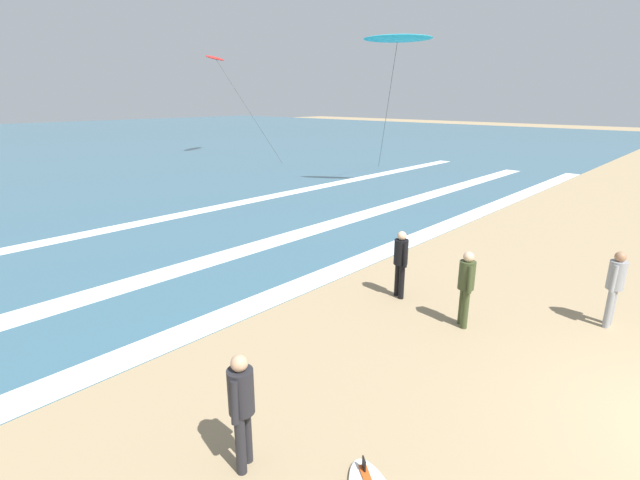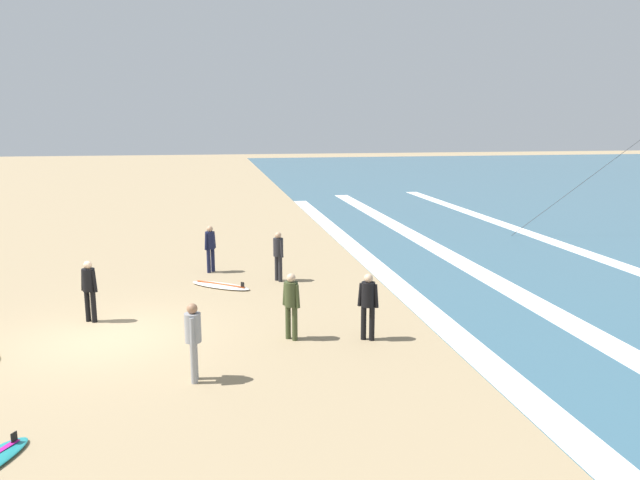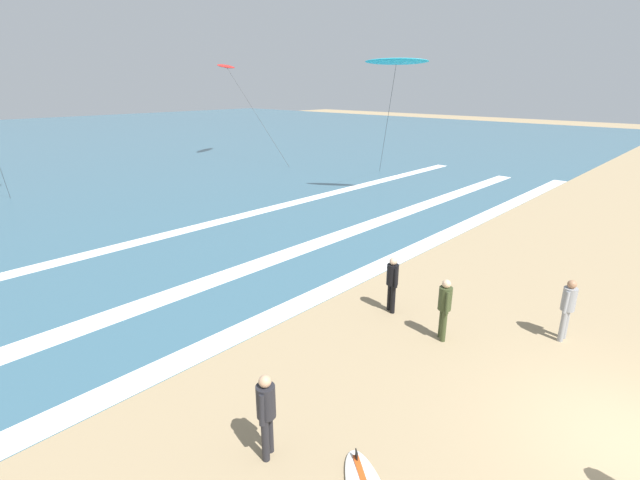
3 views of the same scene
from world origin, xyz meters
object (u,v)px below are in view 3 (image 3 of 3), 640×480
object	(u,v)px
kite_red_mid_center	(226,67)
surfer_mid_group	(445,304)
surfer_left_near	(392,280)
kite_cyan_low_near	(397,62)
surfer_right_near	(568,305)
surfer_left_far	(266,409)

from	to	relation	value
kite_red_mid_center	surfer_mid_group	bearing A→B (deg)	-117.49
surfer_left_near	kite_cyan_low_near	size ratio (longest dim) A/B	0.21
surfer_right_near	kite_cyan_low_near	size ratio (longest dim) A/B	0.21
surfer_mid_group	kite_red_mid_center	distance (m)	32.53
surfer_mid_group	surfer_left_far	bearing A→B (deg)	176.70
kite_cyan_low_near	surfer_left_far	bearing A→B (deg)	-151.60
surfer_mid_group	kite_cyan_low_near	xyz separation A→B (m)	(11.32, 9.36, 6.09)
surfer_left_far	surfer_left_near	world-z (taller)	same
surfer_left_near	kite_red_mid_center	distance (m)	30.85
kite_cyan_low_near	kite_red_mid_center	size ratio (longest dim) A/B	0.89
surfer_mid_group	surfer_left_near	distance (m)	1.79
kite_cyan_low_near	kite_red_mid_center	distance (m)	19.24
surfer_mid_group	surfer_left_near	bearing A→B (deg)	78.76
surfer_right_near	kite_red_mid_center	size ratio (longest dim) A/B	0.18
surfer_left_far	kite_cyan_low_near	distance (m)	19.97
surfer_left_far	surfer_mid_group	world-z (taller)	same
surfer_right_near	kite_red_mid_center	distance (m)	33.65
surfer_left_far	surfer_right_near	xyz separation A→B (m)	(7.41, -2.51, 0.00)
kite_cyan_low_near	kite_red_mid_center	world-z (taller)	kite_red_mid_center
surfer_left_far	surfer_left_near	bearing A→B (deg)	14.10
kite_red_mid_center	surfer_right_near	bearing A→B (deg)	-112.64
surfer_mid_group	kite_cyan_low_near	bearing A→B (deg)	39.57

